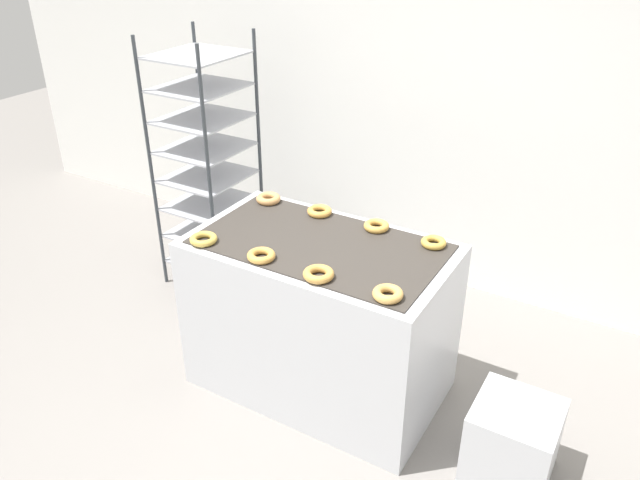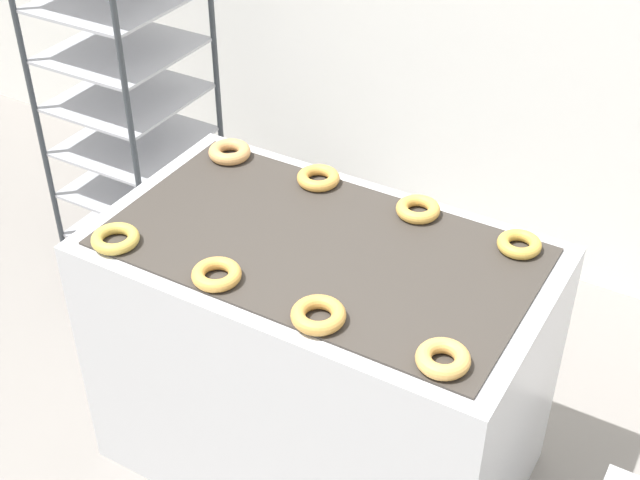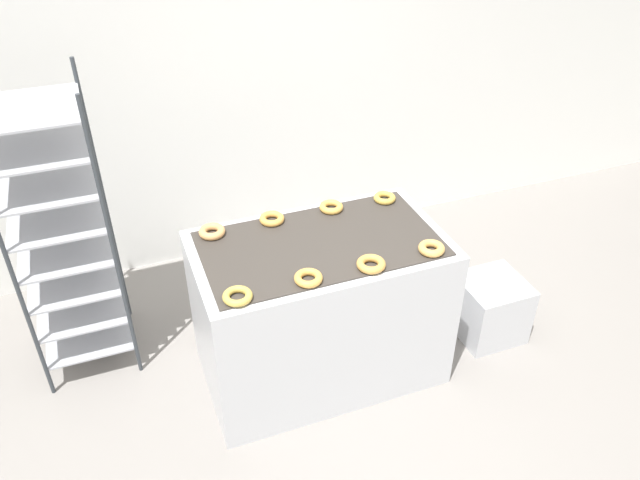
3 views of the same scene
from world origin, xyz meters
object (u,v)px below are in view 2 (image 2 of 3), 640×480
fryer_machine (320,360)px  donut_near_left (115,239)px  donut_near_midright (318,315)px  donut_far_right (519,244)px  donut_far_left (230,152)px  donut_far_midright (418,209)px  donut_far_midleft (318,178)px  donut_near_midleft (217,274)px  donut_near_right (443,359)px  baking_rack_cart (125,74)px

fryer_machine → donut_near_left: donut_near_left is taller
donut_near_midright → donut_far_right: (0.35, 0.57, -0.00)m
donut_far_left → donut_far_midright: donut_far_left is taller
fryer_machine → donut_far_midright: bearing=58.4°
donut_far_midleft → donut_far_left: bearing=-178.2°
donut_near_midleft → donut_far_midright: same height
donut_near_midright → donut_near_right: (0.35, 0.01, 0.00)m
donut_near_left → donut_far_midright: (0.71, 0.59, 0.00)m
donut_near_midright → donut_far_midright: (0.02, 0.59, -0.00)m
donut_near_left → donut_far_right: bearing=28.8°
donut_near_midleft → donut_near_left: bearing=-178.4°
fryer_machine → donut_near_midright: 0.60m
donut_far_midleft → donut_far_right: (0.70, -0.02, -0.00)m
donut_near_right → donut_far_left: size_ratio=0.97×
donut_near_left → donut_near_right: (1.05, 0.02, 0.00)m
fryer_machine → donut_far_midleft: (-0.18, 0.30, 0.49)m
donut_near_midright → donut_far_left: size_ratio=1.03×
fryer_machine → donut_far_midleft: size_ratio=9.75×
baking_rack_cart → donut_far_midleft: 1.18m
donut_near_right → donut_far_midleft: bearing=140.4°
donut_near_midright → donut_far_midleft: donut_near_midright is taller
donut_near_left → donut_far_left: (0.01, 0.58, 0.00)m
donut_near_midright → donut_near_midleft: bearing=178.8°
fryer_machine → donut_far_midleft: donut_far_midleft is taller
donut_far_left → donut_far_right: (1.04, -0.01, -0.00)m
donut_far_left → donut_near_midright: bearing=-40.0°
donut_near_right → donut_far_right: 0.56m
fryer_machine → donut_near_midright: (0.17, -0.29, 0.49)m
donut_near_midright → donut_far_midleft: 0.68m
donut_near_midleft → donut_far_midleft: size_ratio=1.01×
donut_far_midleft → fryer_machine: bearing=-58.9°
donut_near_right → donut_far_left: (-1.04, 0.57, 0.00)m
donut_near_right → baking_rack_cart: bearing=152.9°
donut_near_midright → donut_far_midleft: size_ratio=1.06×
donut_far_midleft → donut_near_right: bearing=-39.6°
donut_near_midright → donut_near_left: bearing=-179.7°
donut_near_midright → donut_far_left: 0.90m
donut_near_left → donut_far_right: (1.05, 0.58, 0.00)m
fryer_machine → donut_far_right: bearing=28.4°
baking_rack_cart → donut_far_right: size_ratio=13.58×
donut_near_midleft → donut_near_midright: 0.34m
donut_near_midleft → donut_far_right: (0.69, 0.57, -0.00)m
donut_far_left → fryer_machine: bearing=-28.6°
donut_far_midright → donut_far_right: 0.34m
donut_near_midleft → donut_near_right: bearing=0.4°
donut_far_right → donut_far_midleft: bearing=178.6°
donut_near_midright → donut_far_right: 0.67m
baking_rack_cart → donut_far_left: bearing=-25.1°
donut_far_midleft → donut_far_right: bearing=-1.4°
fryer_machine → donut_near_midleft: 0.59m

